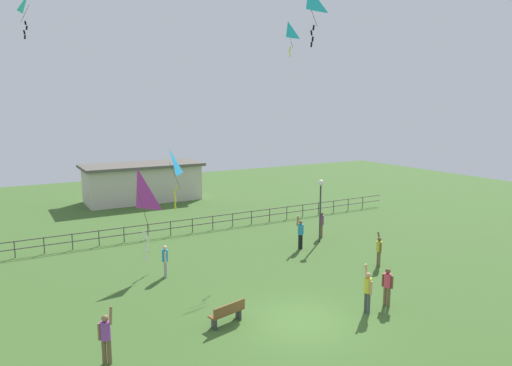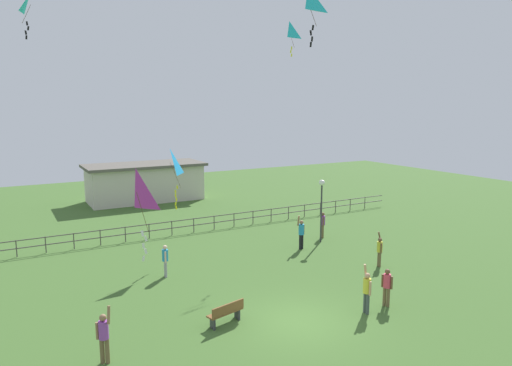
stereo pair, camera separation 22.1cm
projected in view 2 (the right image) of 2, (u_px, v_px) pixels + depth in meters
ground_plane at (298, 322)px, 17.72m from camera, size 80.00×80.00×0.00m
lamppost at (322, 196)px, 27.76m from camera, size 0.36×0.36×3.85m
park_bench at (226, 312)px, 17.45m from camera, size 1.55×0.75×0.85m
person_0 at (104, 335)px, 14.68m from camera, size 0.47×0.42×1.96m
person_1 at (367, 290)px, 18.30m from camera, size 0.32×0.51×1.97m
person_2 at (387, 285)px, 18.95m from camera, size 0.30×0.45×1.60m
person_3 at (380, 250)px, 23.73m from camera, size 0.37×0.45×1.79m
person_4 at (323, 223)px, 29.01m from camera, size 0.30×0.45×1.63m
person_5 at (301, 232)px, 26.64m from camera, size 0.53×0.32×2.01m
person_6 at (165, 259)px, 22.27m from camera, size 0.29×0.47×1.58m
kite_0 at (137, 195)px, 15.09m from camera, size 0.95×0.96×3.19m
kite_1 at (30, 6)px, 22.28m from camera, size 0.76×0.82×2.09m
kite_3 at (170, 164)px, 24.54m from camera, size 1.02×1.10×3.26m
kite_4 at (308, 3)px, 18.13m from camera, size 0.96×0.84×2.28m
kite_5 at (289, 32)px, 29.36m from camera, size 0.97×0.82×2.18m
waterfront_railing at (170, 226)px, 29.53m from camera, size 36.04×0.06×0.95m
pavilion_building at (145, 182)px, 40.56m from camera, size 10.13×4.65×3.27m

